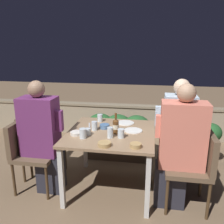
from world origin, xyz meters
TOP-DOWN VIEW (x-y plane):
  - ground_plane at (0.00, 0.00)m, footprint 16.00×16.00m
  - parapet_wall at (0.00, 1.82)m, footprint 9.00×0.18m
  - dining_table at (0.00, 0.00)m, footprint 1.01×1.02m
  - planter_hedge at (-0.04, 0.87)m, footprint 1.03×0.47m
  - chair_left_near at (-0.98, -0.15)m, footprint 0.48×0.47m
  - person_purple_stripe at (-0.79, -0.15)m, footprint 0.50×0.26m
  - chair_left_far at (-1.03, 0.14)m, footprint 0.48×0.47m
  - chair_right_near at (0.96, -0.19)m, footprint 0.48×0.47m
  - person_coral_top at (0.76, -0.19)m, footprint 0.52×0.26m
  - chair_right_far at (0.96, 0.21)m, footprint 0.48×0.47m
  - person_blue_shirt at (0.76, 0.21)m, footprint 0.47×0.26m
  - beer_bottle at (0.06, -0.04)m, footprint 0.07×0.07m
  - plate_0 at (0.13, 0.34)m, footprint 0.22×0.22m
  - plate_1 at (0.26, 0.07)m, footprint 0.22×0.22m
  - bowl_0 at (0.01, -0.41)m, footprint 0.14×0.14m
  - bowl_1 at (-0.10, 0.11)m, footprint 0.12×0.12m
  - bowl_2 at (-0.37, -0.16)m, footprint 0.13×0.13m
  - bowl_3 at (0.32, -0.39)m, footprint 0.12×0.12m
  - glass_cup_0 at (-0.27, -0.25)m, footprint 0.08×0.08m
  - glass_cup_1 at (-0.24, -0.15)m, footprint 0.07×0.07m
  - glass_cup_2 at (-0.21, 0.36)m, footprint 0.07×0.07m
  - glass_cup_3 at (0.14, -0.16)m, footprint 0.07×0.07m
  - glass_cup_4 at (-0.20, 0.02)m, footprint 0.07×0.07m
  - glass_cup_5 at (0.02, -0.18)m, footprint 0.07×0.07m
  - fork_0 at (-0.31, 0.18)m, footprint 0.06×0.17m
  - potted_plant at (1.32, 0.79)m, footprint 0.30×0.30m

SIDE VIEW (x-z plane):
  - ground_plane at x=0.00m, z-range 0.00..0.00m
  - parapet_wall at x=0.00m, z-range 0.01..0.63m
  - planter_hedge at x=-0.04m, z-range 0.04..0.74m
  - potted_plant at x=1.32m, z-range 0.07..0.73m
  - chair_left_near at x=-0.98m, z-range 0.10..0.97m
  - chair_left_far at x=-1.03m, z-range 0.10..0.97m
  - chair_right_near at x=0.96m, z-range 0.10..0.97m
  - chair_right_far at x=0.96m, z-range 0.10..0.97m
  - dining_table at x=0.00m, z-range 0.29..1.04m
  - person_purple_stripe at x=-0.79m, z-range 0.01..1.36m
  - person_coral_top at x=0.76m, z-range 0.00..1.37m
  - person_blue_shirt at x=0.76m, z-range 0.01..1.37m
  - fork_0 at x=-0.31m, z-range 0.75..0.76m
  - plate_0 at x=0.13m, z-range 0.75..0.76m
  - plate_1 at x=0.26m, z-range 0.75..0.76m
  - bowl_2 at x=-0.37m, z-range 0.75..0.79m
  - bowl_0 at x=0.01m, z-range 0.75..0.79m
  - bowl_3 at x=0.32m, z-range 0.75..0.79m
  - bowl_1 at x=-0.10m, z-range 0.75..0.80m
  - glass_cup_1 at x=-0.24m, z-range 0.75..0.83m
  - glass_cup_2 at x=-0.21m, z-range 0.75..0.85m
  - glass_cup_3 at x=0.14m, z-range 0.75..0.85m
  - glass_cup_4 at x=-0.20m, z-range 0.75..0.86m
  - glass_cup_0 at x=-0.27m, z-range 0.75..0.86m
  - glass_cup_5 at x=0.02m, z-range 0.75..0.87m
  - beer_bottle at x=0.06m, z-range 0.72..0.96m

